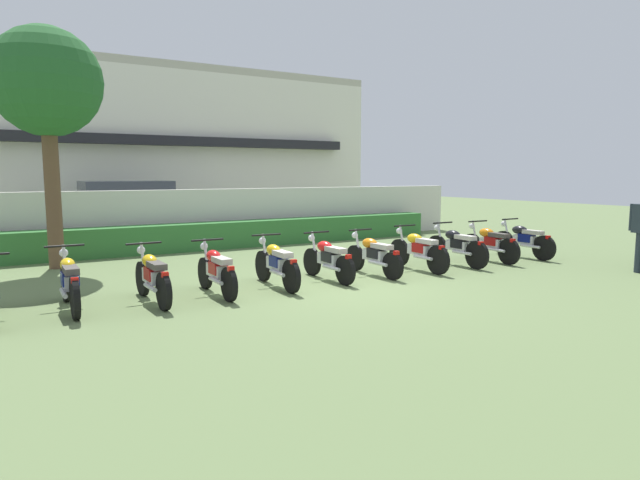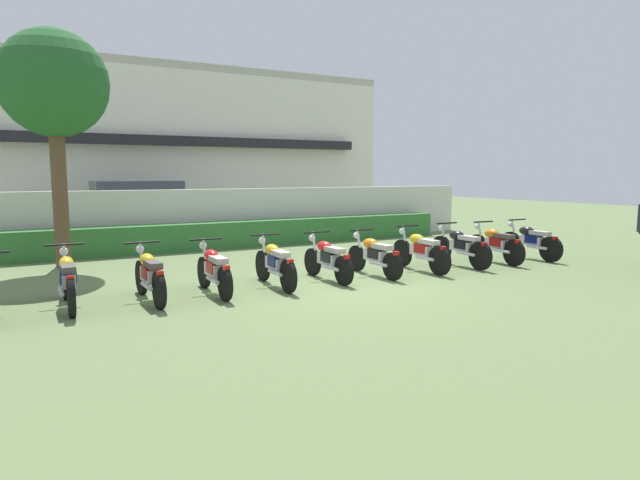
{
  "view_description": "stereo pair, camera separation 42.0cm",
  "coord_description": "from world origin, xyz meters",
  "px_view_note": "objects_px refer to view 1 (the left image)",
  "views": [
    {
      "loc": [
        -5.66,
        -8.39,
        2.13
      ],
      "look_at": [
        0.0,
        0.98,
        0.78
      ],
      "focal_mm": 30.46,
      "sensor_mm": 36.0,
      "label": 1
    },
    {
      "loc": [
        -5.29,
        -8.6,
        2.13
      ],
      "look_at": [
        0.0,
        0.98,
        0.78
      ],
      "focal_mm": 30.46,
      "sensor_mm": 36.0,
      "label": 2
    }
  ],
  "objects_px": {
    "motorcycle_in_row_2": "(152,276)",
    "motorcycle_in_row_3": "(216,270)",
    "tree_near_inspector": "(46,85)",
    "motorcycle_in_row_4": "(276,263)",
    "motorcycle_in_row_7": "(418,250)",
    "motorcycle_in_row_8": "(456,246)",
    "motorcycle_in_row_5": "(328,258)",
    "motorcycle_in_row_9": "(490,243)",
    "motorcycle_in_row_6": "(373,255)",
    "motorcycle_in_row_1": "(69,281)",
    "motorcycle_in_row_10": "(524,240)",
    "parked_car": "(132,210)"
  },
  "relations": [
    {
      "from": "parked_car",
      "to": "motorcycle_in_row_10",
      "type": "relative_size",
      "value": 2.45
    },
    {
      "from": "motorcycle_in_row_7",
      "to": "motorcycle_in_row_10",
      "type": "relative_size",
      "value": 1.04
    },
    {
      "from": "tree_near_inspector",
      "to": "motorcycle_in_row_1",
      "type": "distance_m",
      "value": 5.58
    },
    {
      "from": "motorcycle_in_row_10",
      "to": "motorcycle_in_row_3",
      "type": "bearing_deg",
      "value": 89.67
    },
    {
      "from": "motorcycle_in_row_6",
      "to": "motorcycle_in_row_8",
      "type": "relative_size",
      "value": 0.95
    },
    {
      "from": "motorcycle_in_row_5",
      "to": "motorcycle_in_row_9",
      "type": "height_order",
      "value": "motorcycle_in_row_9"
    },
    {
      "from": "motorcycle_in_row_8",
      "to": "motorcycle_in_row_7",
      "type": "bearing_deg",
      "value": 92.28
    },
    {
      "from": "motorcycle_in_row_10",
      "to": "motorcycle_in_row_9",
      "type": "bearing_deg",
      "value": 88.04
    },
    {
      "from": "motorcycle_in_row_2",
      "to": "motorcycle_in_row_6",
      "type": "height_order",
      "value": "motorcycle_in_row_2"
    },
    {
      "from": "motorcycle_in_row_4",
      "to": "motorcycle_in_row_6",
      "type": "bearing_deg",
      "value": -87.83
    },
    {
      "from": "motorcycle_in_row_7",
      "to": "motorcycle_in_row_5",
      "type": "bearing_deg",
      "value": 88.74
    },
    {
      "from": "motorcycle_in_row_3",
      "to": "motorcycle_in_row_7",
      "type": "xyz_separation_m",
      "value": [
        4.69,
        0.04,
        0.01
      ]
    },
    {
      "from": "motorcycle_in_row_2",
      "to": "motorcycle_in_row_3",
      "type": "relative_size",
      "value": 1.03
    },
    {
      "from": "parked_car",
      "to": "motorcycle_in_row_6",
      "type": "bearing_deg",
      "value": -73.7
    },
    {
      "from": "parked_car",
      "to": "motorcycle_in_row_7",
      "type": "height_order",
      "value": "parked_car"
    },
    {
      "from": "motorcycle_in_row_3",
      "to": "motorcycle_in_row_6",
      "type": "relative_size",
      "value": 0.98
    },
    {
      "from": "motorcycle_in_row_4",
      "to": "motorcycle_in_row_10",
      "type": "relative_size",
      "value": 1.02
    },
    {
      "from": "motorcycle_in_row_7",
      "to": "motorcycle_in_row_2",
      "type": "bearing_deg",
      "value": 91.0
    },
    {
      "from": "tree_near_inspector",
      "to": "motorcycle_in_row_6",
      "type": "height_order",
      "value": "tree_near_inspector"
    },
    {
      "from": "motorcycle_in_row_5",
      "to": "motorcycle_in_row_2",
      "type": "bearing_deg",
      "value": 90.82
    },
    {
      "from": "motorcycle_in_row_9",
      "to": "motorcycle_in_row_10",
      "type": "height_order",
      "value": "motorcycle_in_row_10"
    },
    {
      "from": "tree_near_inspector",
      "to": "motorcycle_in_row_3",
      "type": "distance_m",
      "value": 6.1
    },
    {
      "from": "motorcycle_in_row_5",
      "to": "motorcycle_in_row_9",
      "type": "bearing_deg",
      "value": -91.71
    },
    {
      "from": "tree_near_inspector",
      "to": "motorcycle_in_row_8",
      "type": "distance_m",
      "value": 9.81
    },
    {
      "from": "motorcycle_in_row_2",
      "to": "motorcycle_in_row_3",
      "type": "height_order",
      "value": "motorcycle_in_row_2"
    },
    {
      "from": "motorcycle_in_row_10",
      "to": "motorcycle_in_row_2",
      "type": "bearing_deg",
      "value": 89.72
    },
    {
      "from": "motorcycle_in_row_7",
      "to": "motorcycle_in_row_1",
      "type": "bearing_deg",
      "value": 89.5
    },
    {
      "from": "motorcycle_in_row_5",
      "to": "motorcycle_in_row_6",
      "type": "bearing_deg",
      "value": -93.33
    },
    {
      "from": "motorcycle_in_row_5",
      "to": "motorcycle_in_row_7",
      "type": "bearing_deg",
      "value": -92.92
    },
    {
      "from": "motorcycle_in_row_8",
      "to": "motorcycle_in_row_10",
      "type": "bearing_deg",
      "value": -91.07
    },
    {
      "from": "motorcycle_in_row_10",
      "to": "motorcycle_in_row_6",
      "type": "bearing_deg",
      "value": 89.04
    },
    {
      "from": "tree_near_inspector",
      "to": "motorcycle_in_row_4",
      "type": "xyz_separation_m",
      "value": [
        3.34,
        -4.38,
        -3.59
      ]
    },
    {
      "from": "motorcycle_in_row_6",
      "to": "motorcycle_in_row_1",
      "type": "bearing_deg",
      "value": 87.23
    },
    {
      "from": "motorcycle_in_row_1",
      "to": "tree_near_inspector",
      "type": "bearing_deg",
      "value": -2.21
    },
    {
      "from": "motorcycle_in_row_3",
      "to": "motorcycle_in_row_10",
      "type": "xyz_separation_m",
      "value": [
        8.19,
        0.03,
        0.01
      ]
    },
    {
      "from": "motorcycle_in_row_5",
      "to": "motorcycle_in_row_3",
      "type": "bearing_deg",
      "value": 91.44
    },
    {
      "from": "motorcycle_in_row_3",
      "to": "motorcycle_in_row_10",
      "type": "bearing_deg",
      "value": -89.49
    },
    {
      "from": "motorcycle_in_row_3",
      "to": "motorcycle_in_row_5",
      "type": "bearing_deg",
      "value": -87.13
    },
    {
      "from": "tree_near_inspector",
      "to": "motorcycle_in_row_10",
      "type": "height_order",
      "value": "tree_near_inspector"
    },
    {
      "from": "motorcycle_in_row_5",
      "to": "motorcycle_in_row_8",
      "type": "relative_size",
      "value": 0.93
    },
    {
      "from": "motorcycle_in_row_9",
      "to": "motorcycle_in_row_7",
      "type": "bearing_deg",
      "value": 93.71
    },
    {
      "from": "parked_car",
      "to": "motorcycle_in_row_4",
      "type": "height_order",
      "value": "parked_car"
    },
    {
      "from": "motorcycle_in_row_1",
      "to": "motorcycle_in_row_10",
      "type": "relative_size",
      "value": 1.05
    },
    {
      "from": "motorcycle_in_row_6",
      "to": "motorcycle_in_row_10",
      "type": "height_order",
      "value": "motorcycle_in_row_10"
    },
    {
      "from": "motorcycle_in_row_8",
      "to": "motorcycle_in_row_6",
      "type": "bearing_deg",
      "value": 90.52
    },
    {
      "from": "motorcycle_in_row_1",
      "to": "motorcycle_in_row_10",
      "type": "xyz_separation_m",
      "value": [
        10.53,
        -0.13,
        -0.0
      ]
    },
    {
      "from": "tree_near_inspector",
      "to": "motorcycle_in_row_7",
      "type": "relative_size",
      "value": 2.76
    },
    {
      "from": "motorcycle_in_row_1",
      "to": "motorcycle_in_row_5",
      "type": "relative_size",
      "value": 1.09
    },
    {
      "from": "motorcycle_in_row_10",
      "to": "motorcycle_in_row_5",
      "type": "bearing_deg",
      "value": 88.7
    },
    {
      "from": "motorcycle_in_row_7",
      "to": "motorcycle_in_row_8",
      "type": "height_order",
      "value": "motorcycle_in_row_8"
    }
  ]
}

